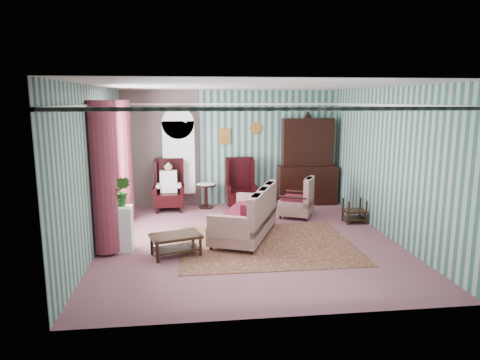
{
  "coord_description": "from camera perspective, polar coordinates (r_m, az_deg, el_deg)",
  "views": [
    {
      "loc": [
        -1.09,
        -7.8,
        2.65
      ],
      "look_at": [
        -0.09,
        0.6,
        1.07
      ],
      "focal_mm": 32.0,
      "sensor_mm": 36.0,
      "label": 1
    }
  ],
  "objects": [
    {
      "name": "rug",
      "position": [
        8.07,
        3.53,
        -8.53
      ],
      "size": [
        3.2,
        2.6,
        0.01
      ],
      "primitive_type": "cube",
      "color": "#4F1A1E",
      "rests_on": "floor"
    },
    {
      "name": "round_side_table",
      "position": [
        10.67,
        -4.54,
        -2.15
      ],
      "size": [
        0.5,
        0.5,
        0.6
      ],
      "primitive_type": "cylinder",
      "color": "black",
      "rests_on": "floor"
    },
    {
      "name": "sofa",
      "position": [
        8.33,
        0.58,
        -4.27
      ],
      "size": [
        1.71,
        2.24,
        1.02
      ],
      "primitive_type": "cube",
      "rotation": [
        0.0,
        0.0,
        1.18
      ],
      "color": "beige",
      "rests_on": "floor"
    },
    {
      "name": "wingback_right",
      "position": [
        10.52,
        0.09,
        -0.49
      ],
      "size": [
        0.76,
        0.8,
        1.25
      ],
      "primitive_type": "cube",
      "color": "black",
      "rests_on": "floor"
    },
    {
      "name": "bookcase",
      "position": [
        10.75,
        -8.13,
        2.32
      ],
      "size": [
        0.8,
        0.28,
        2.24
      ],
      "primitive_type": "cube",
      "color": "silver",
      "rests_on": "floor"
    },
    {
      "name": "plant_stand",
      "position": [
        7.94,
        -16.12,
        -6.28
      ],
      "size": [
        0.55,
        0.35,
        0.8
      ],
      "primitive_type": "cube",
      "color": "silver",
      "rests_on": "floor"
    },
    {
      "name": "potted_plant_c",
      "position": [
        7.84,
        -17.24,
        -2.2
      ],
      "size": [
        0.23,
        0.23,
        0.35
      ],
      "primitive_type": "imported",
      "rotation": [
        0.0,
        0.0,
        0.2
      ],
      "color": "#1B4A17",
      "rests_on": "plant_stand"
    },
    {
      "name": "nest_table",
      "position": [
        9.69,
        15.01,
        -3.97
      ],
      "size": [
        0.45,
        0.38,
        0.54
      ],
      "primitive_type": "cube",
      "color": "black",
      "rests_on": "floor"
    },
    {
      "name": "potted_plant_a",
      "position": [
        7.7,
        -16.44,
        -2.29
      ],
      "size": [
        0.4,
        0.36,
        0.38
      ],
      "primitive_type": "imported",
      "rotation": [
        0.0,
        0.0,
        -0.22
      ],
      "color": "#234A17",
      "rests_on": "plant_stand"
    },
    {
      "name": "seated_woman",
      "position": [
        10.46,
        -9.46,
        -0.89
      ],
      "size": [
        0.44,
        0.4,
        1.18
      ],
      "primitive_type": null,
      "color": "beige",
      "rests_on": "floor"
    },
    {
      "name": "floor",
      "position": [
        8.31,
        1.1,
        -7.99
      ],
      "size": [
        6.0,
        6.0,
        0.0
      ],
      "primitive_type": "plane",
      "color": "#7E4950",
      "rests_on": "ground"
    },
    {
      "name": "dresser_hutch",
      "position": [
        11.03,
        9.0,
        2.82
      ],
      "size": [
        1.5,
        0.56,
        2.36
      ],
      "primitive_type": "cube",
      "color": "black",
      "rests_on": "floor"
    },
    {
      "name": "coffee_table",
      "position": [
        7.55,
        -8.53,
        -8.56
      ],
      "size": [
        0.96,
        0.76,
        0.37
      ],
      "primitive_type": "cube",
      "rotation": [
        0.0,
        0.0,
        0.3
      ],
      "color": "black",
      "rests_on": "floor"
    },
    {
      "name": "wingback_left",
      "position": [
        10.46,
        -9.47,
        -0.7
      ],
      "size": [
        0.76,
        0.8,
        1.25
      ],
      "primitive_type": "cube",
      "color": "black",
      "rests_on": "floor"
    },
    {
      "name": "floral_armchair",
      "position": [
        9.83,
        7.52,
        -1.92
      ],
      "size": [
        1.1,
        1.07,
        1.06
      ],
      "primitive_type": "cube",
      "rotation": [
        0.0,
        0.0,
        1.1
      ],
      "color": "beige",
      "rests_on": "floor"
    },
    {
      "name": "potted_plant_b",
      "position": [
        7.83,
        -15.47,
        -1.44
      ],
      "size": [
        0.35,
        0.31,
        0.53
      ],
      "primitive_type": "imported",
      "rotation": [
        0.0,
        0.0,
        -0.27
      ],
      "color": "#1E541A",
      "rests_on": "plant_stand"
    },
    {
      "name": "room_shell",
      "position": [
        8.01,
        -3.42,
        5.99
      ],
      "size": [
        5.53,
        6.02,
        2.91
      ],
      "color": "#325C55",
      "rests_on": "ground"
    }
  ]
}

